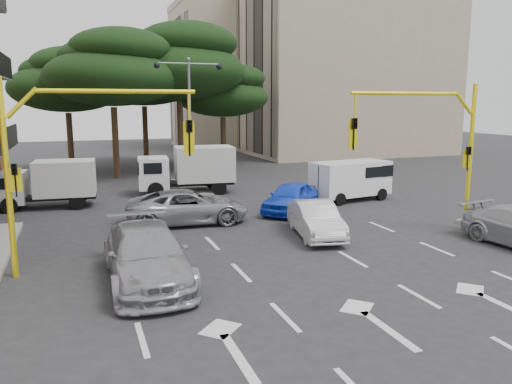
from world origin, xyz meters
TOP-DOWN VIEW (x-y plane):
  - ground at (0.00, 0.00)m, footprint 120.00×120.00m
  - median_strip at (0.00, 16.00)m, footprint 1.40×6.00m
  - apartment_beige_near at (19.95, 32.00)m, footprint 20.20×12.15m
  - apartment_beige_far at (12.95, 44.00)m, footprint 16.20×12.15m
  - pine_left_near at (-3.94, 21.96)m, footprint 9.15×9.15m
  - pine_center at (1.06, 23.96)m, footprint 9.98×9.98m
  - pine_left_far at (-6.94, 25.96)m, footprint 8.32×8.32m
  - pine_right at (5.06, 25.96)m, footprint 7.49×7.49m
  - pine_back at (-0.94, 28.96)m, footprint 9.15×9.15m
  - signal_mast_right at (6.80, 1.99)m, footprint 5.79×0.37m
  - signal_mast_left at (-6.80, 1.99)m, footprint 5.79×0.37m
  - street_lamp_center at (0.00, 16.00)m, footprint 4.16×0.36m
  - car_white_hatch at (2.15, 3.12)m, footprint 2.26×4.40m
  - car_blue_compact at (3.03, 7.56)m, footprint 4.21×4.24m
  - car_silver_wagon at (-4.86, 0.22)m, footprint 2.35×5.67m
  - car_silver_cross_a at (-2.17, 7.00)m, footprint 5.50×2.81m
  - van_white at (7.32, 9.25)m, footprint 4.58×2.64m
  - box_truck_a at (-8.11, 12.64)m, footprint 4.99×2.40m
  - box_truck_b at (-0.60, 14.28)m, footprint 5.77×2.90m

SIDE VIEW (x-z plane):
  - ground at x=0.00m, z-range 0.00..0.00m
  - median_strip at x=0.00m, z-range 0.00..0.15m
  - car_white_hatch at x=2.15m, z-range 0.00..1.38m
  - car_blue_compact at x=3.03m, z-range 0.00..1.45m
  - car_silver_cross_a at x=-2.17m, z-range 0.00..1.49m
  - car_silver_wagon at x=-4.86m, z-range 0.00..1.64m
  - van_white at x=7.32m, z-range 0.00..2.16m
  - box_truck_a at x=-8.11m, z-range 0.00..2.38m
  - box_truck_b at x=-0.60m, z-range 0.00..2.74m
  - signal_mast_right at x=6.80m, z-range 0.88..6.88m
  - signal_mast_left at x=-6.80m, z-range 0.88..6.88m
  - street_lamp_center at x=0.00m, z-range 1.54..9.31m
  - pine_right at x=5.06m, z-range 2.03..10.40m
  - pine_left_far at x=-6.94m, z-range 2.26..11.56m
  - pine_left_near at x=-3.94m, z-range 2.49..12.72m
  - pine_back at x=-0.94m, z-range 2.49..12.72m
  - pine_center at x=1.06m, z-range 2.72..13.88m
  - apartment_beige_far at x=12.95m, z-range 0.00..16.70m
  - apartment_beige_near at x=19.95m, z-range 0.00..18.70m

